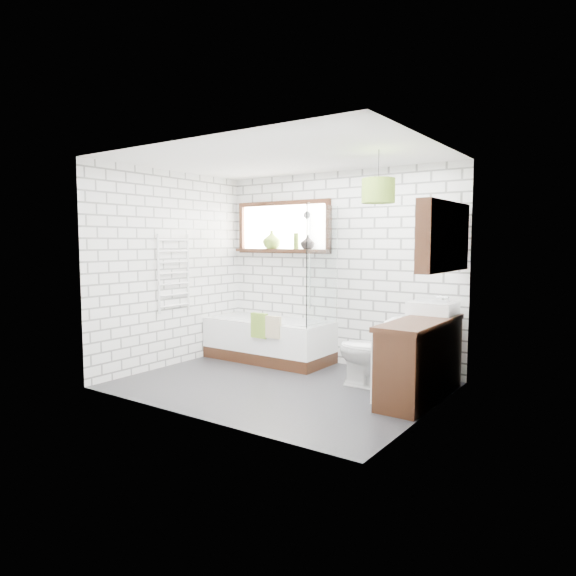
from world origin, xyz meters
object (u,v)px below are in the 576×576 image
Objects in this scene: bathtub at (269,340)px; vanity at (421,360)px; pendant at (378,191)px; basin at (433,308)px; toilet at (373,351)px.

vanity reaches higher than bathtub.
bathtub is 2.77m from pendant.
bathtub is at bearing -179.54° from basin.
pendant is at bearing -21.48° from bathtub.
bathtub is 3.62× the size of basin.
toilet is 1.75m from pendant.
pendant is (-0.37, -0.28, 1.70)m from vanity.
vanity is at bearing -83.16° from basin.
toilet is at bearing 119.71° from pendant.
bathtub is 1.77m from toilet.
bathtub is 2.32m from basin.
pendant is at bearing -111.58° from basin.
pendant is (0.21, -0.37, 1.70)m from toilet.
pendant reaches higher than vanity.
vanity is 4.30× the size of pendant.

